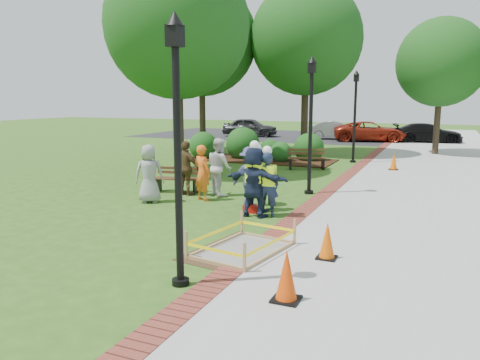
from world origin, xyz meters
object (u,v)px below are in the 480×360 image
at_px(bench_near, 177,185).
at_px(wet_concrete_pad, 243,240).
at_px(lamp_near, 177,132).
at_px(cone_front, 286,277).
at_px(hivis_worker_b, 267,182).
at_px(hivis_worker_c, 257,177).
at_px(hivis_worker_a, 254,179).

bearing_deg(bench_near, wet_concrete_pad, -47.36).
bearing_deg(lamp_near, cone_front, 1.92).
xyz_separation_m(wet_concrete_pad, bench_near, (-4.24, 4.60, 0.02)).
height_order(hivis_worker_b, hivis_worker_c, hivis_worker_b).
xyz_separation_m(wet_concrete_pad, hivis_worker_b, (-0.53, 2.80, 0.67)).
height_order(wet_concrete_pad, lamp_near, lamp_near).
xyz_separation_m(bench_near, hivis_worker_b, (3.71, -1.81, 0.65)).
bearing_deg(wet_concrete_pad, hivis_worker_c, 106.77).
bearing_deg(wet_concrete_pad, lamp_near, -98.53).
height_order(bench_near, cone_front, cone_front).
height_order(wet_concrete_pad, cone_front, cone_front).
bearing_deg(lamp_near, hivis_worker_a, 96.53).
height_order(cone_front, hivis_worker_b, hivis_worker_b).
relative_size(wet_concrete_pad, hivis_worker_c, 1.41).
xyz_separation_m(cone_front, hivis_worker_b, (-2.01, 4.66, 0.52)).
height_order(bench_near, hivis_worker_a, hivis_worker_a).
relative_size(cone_front, hivis_worker_a, 0.41).
xyz_separation_m(cone_front, lamp_near, (-1.77, -0.06, 2.09)).
height_order(wet_concrete_pad, hivis_worker_b, hivis_worker_b).
xyz_separation_m(cone_front, hivis_worker_c, (-2.49, 5.20, 0.52)).
distance_m(cone_front, lamp_near, 2.74).
bearing_deg(hivis_worker_a, hivis_worker_c, 106.18).
height_order(hivis_worker_a, hivis_worker_c, hivis_worker_a).
distance_m(wet_concrete_pad, hivis_worker_a, 2.90).
relative_size(hivis_worker_b, hivis_worker_c, 1.00).
distance_m(cone_front, hivis_worker_a, 5.13).
bearing_deg(bench_near, hivis_worker_b, -25.94).
bearing_deg(lamp_near, hivis_worker_c, 97.75).
relative_size(wet_concrete_pad, cone_front, 3.18).
bearing_deg(hivis_worker_a, hivis_worker_b, 21.42).
relative_size(bench_near, lamp_near, 0.36).
height_order(lamp_near, hivis_worker_c, lamp_near).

